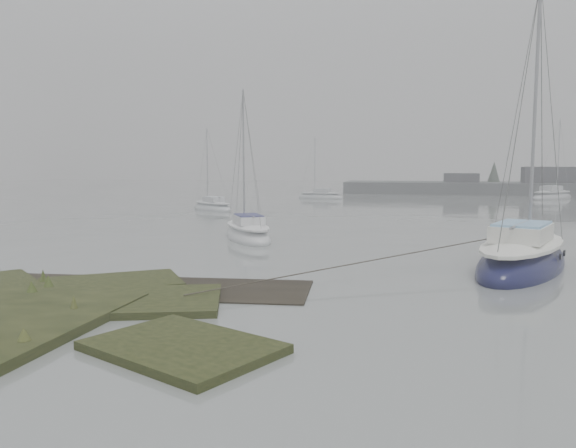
{
  "coord_description": "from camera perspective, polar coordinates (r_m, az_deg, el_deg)",
  "views": [
    {
      "loc": [
        4.86,
        -10.3,
        3.61
      ],
      "look_at": [
        1.05,
        6.19,
        1.8
      ],
      "focal_mm": 35.0,
      "sensor_mm": 36.0,
      "label": 1
    }
  ],
  "objects": [
    {
      "name": "sailboat_far_b",
      "position": [
        64.39,
        25.25,
        2.56
      ],
      "size": [
        5.79,
        6.06,
        8.91
      ],
      "rotation": [
        0.0,
        0.0,
        -0.74
      ],
      "color": "#A9AEB3",
      "rests_on": "ground"
    },
    {
      "name": "sailboat_far_a",
      "position": [
        44.58,
        -7.71,
        1.69
      ],
      "size": [
        4.86,
        4.28,
        6.92
      ],
      "rotation": [
        0.0,
        0.0,
        0.91
      ],
      "color": "silver",
      "rests_on": "ground"
    },
    {
      "name": "sailboat_main",
      "position": [
        20.89,
        22.71,
        -3.41
      ],
      "size": [
        4.99,
        7.91,
        10.62
      ],
      "rotation": [
        0.0,
        0.0,
        -0.36
      ],
      "color": "#131438",
      "rests_on": "ground"
    },
    {
      "name": "sailboat_far_c",
      "position": [
        59.15,
        3.31,
        2.81
      ],
      "size": [
        5.12,
        2.46,
        6.93
      ],
      "rotation": [
        0.0,
        0.0,
        1.39
      ],
      "color": "silver",
      "rests_on": "ground"
    },
    {
      "name": "sailboat_white",
      "position": [
        27.19,
        -4.13,
        -1.03
      ],
      "size": [
        4.36,
        5.67,
        7.78
      ],
      "rotation": [
        0.0,
        0.0,
        0.53
      ],
      "color": "silver",
      "rests_on": "ground"
    },
    {
      "name": "ground",
      "position": [
        40.75,
        6.11,
        0.99
      ],
      "size": [
        160.0,
        160.0,
        0.0
      ],
      "primitive_type": "plane",
      "color": "slate",
      "rests_on": "ground"
    }
  ]
}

